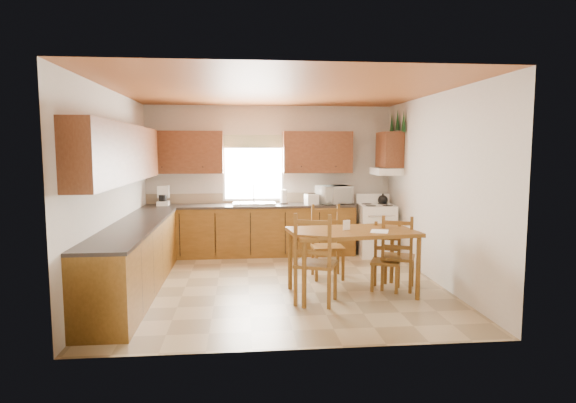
{
  "coord_description": "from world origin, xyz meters",
  "views": [
    {
      "loc": [
        -0.53,
        -6.64,
        1.91
      ],
      "look_at": [
        0.15,
        0.3,
        1.15
      ],
      "focal_mm": 30.0,
      "sensor_mm": 36.0,
      "label": 1
    }
  ],
  "objects": [
    {
      "name": "window_frame",
      "position": [
        -0.3,
        2.22,
        1.55
      ],
      "size": [
        1.13,
        0.02,
        1.18
      ],
      "primitive_type": "cube",
      "color": "white",
      "rests_on": "wall_back"
    },
    {
      "name": "wall_front",
      "position": [
        0.0,
        -2.25,
        1.35
      ],
      "size": [
        4.5,
        4.5,
        0.0
      ],
      "primitive_type": "plane",
      "color": "beige",
      "rests_on": "floor"
    },
    {
      "name": "counter_back",
      "position": [
        -0.38,
        1.95,
        0.9
      ],
      "size": [
        3.75,
        0.63,
        0.04
      ],
      "primitive_type": "cube",
      "color": "#342D29",
      "rests_on": "lower_cab_back"
    },
    {
      "name": "dining_table",
      "position": [
        0.91,
        -0.56,
        0.43
      ],
      "size": [
        1.7,
        1.09,
        0.86
      ],
      "primitive_type": "cube",
      "rotation": [
        0.0,
        0.0,
        0.11
      ],
      "color": "brown",
      "rests_on": "floor"
    },
    {
      "name": "pine_decal_a",
      "position": [
        2.21,
        1.33,
        2.38
      ],
      "size": [
        0.22,
        0.22,
        0.36
      ],
      "primitive_type": "cone",
      "color": "#13401C",
      "rests_on": "wall_right"
    },
    {
      "name": "upper_cab_back_right",
      "position": [
        0.86,
        2.08,
        1.85
      ],
      "size": [
        1.25,
        0.33,
        0.75
      ],
      "primitive_type": "cube",
      "color": "brown",
      "rests_on": "wall_back"
    },
    {
      "name": "upper_cab_stove",
      "position": [
        2.08,
        1.65,
        1.9
      ],
      "size": [
        0.33,
        0.62,
        0.62
      ],
      "primitive_type": "cube",
      "color": "brown",
      "rests_on": "wall_right"
    },
    {
      "name": "range_hood",
      "position": [
        2.03,
        1.65,
        1.52
      ],
      "size": [
        0.44,
        0.62,
        0.12
      ],
      "primitive_type": "cube",
      "color": "white",
      "rests_on": "wall_right"
    },
    {
      "name": "ceiling",
      "position": [
        0.0,
        0.0,
        2.7
      ],
      "size": [
        4.5,
        4.5,
        0.0
      ],
      "primitive_type": "plane",
      "color": "#9E5227",
      "rests_on": "floor"
    },
    {
      "name": "paper_towel",
      "position": [
        0.24,
        1.99,
        1.05
      ],
      "size": [
        0.13,
        0.13,
        0.26
      ],
      "primitive_type": "cylinder",
      "rotation": [
        0.0,
        0.0,
        0.19
      ],
      "color": "white",
      "rests_on": "counter_back"
    },
    {
      "name": "upper_cab_left",
      "position": [
        -2.08,
        -0.15,
        1.85
      ],
      "size": [
        0.33,
        3.6,
        0.75
      ],
      "primitive_type": "cube",
      "color": "brown",
      "rests_on": "wall_left"
    },
    {
      "name": "window_pane",
      "position": [
        -0.3,
        2.21,
        1.55
      ],
      "size": [
        1.05,
        0.01,
        1.1
      ],
      "primitive_type": "cube",
      "color": "white",
      "rests_on": "wall_back"
    },
    {
      "name": "microwave",
      "position": [
        1.16,
        1.95,
        1.08
      ],
      "size": [
        0.65,
        0.56,
        0.33
      ],
      "primitive_type": "imported",
      "rotation": [
        0.0,
        0.0,
        0.36
      ],
      "color": "white",
      "rests_on": "counter_back"
    },
    {
      "name": "wall_back",
      "position": [
        0.0,
        2.25,
        1.35
      ],
      "size": [
        4.5,
        4.5,
        0.0
      ],
      "primitive_type": "plane",
      "color": "beige",
      "rests_on": "floor"
    },
    {
      "name": "counter_left",
      "position": [
        -1.95,
        -0.15,
        0.9
      ],
      "size": [
        0.63,
        3.6,
        0.04
      ],
      "primitive_type": "cube",
      "color": "#342D29",
      "rests_on": "lower_cab_left"
    },
    {
      "name": "pine_decal_b",
      "position": [
        2.21,
        1.65,
        2.42
      ],
      "size": [
        0.22,
        0.22,
        0.36
      ],
      "primitive_type": "cone",
      "color": "#13401C",
      "rests_on": "wall_right"
    },
    {
      "name": "table_paper",
      "position": [
        1.23,
        -0.7,
        0.86
      ],
      "size": [
        0.3,
        0.35,
        0.0
      ],
      "primitive_type": "cube",
      "rotation": [
        0.0,
        0.0,
        -0.35
      ],
      "color": "white",
      "rests_on": "dining_table"
    },
    {
      "name": "toaster",
      "position": [
        0.73,
        1.86,
        1.01
      ],
      "size": [
        0.27,
        0.22,
        0.19
      ],
      "primitive_type": "cube",
      "rotation": [
        0.0,
        0.0,
        0.38
      ],
      "color": "white",
      "rests_on": "counter_back"
    },
    {
      "name": "backsplash",
      "position": [
        -0.38,
        2.24,
        1.01
      ],
      "size": [
        3.75,
        0.01,
        0.18
      ],
      "primitive_type": "cube",
      "color": "gray",
      "rests_on": "counter_back"
    },
    {
      "name": "chair_near_right",
      "position": [
        1.6,
        -0.36,
        0.51
      ],
      "size": [
        0.56,
        0.55,
        1.02
      ],
      "primitive_type": "cube",
      "rotation": [
        0.0,
        0.0,
        2.72
      ],
      "color": "brown",
      "rests_on": "floor"
    },
    {
      "name": "wall_left",
      "position": [
        -2.25,
        0.0,
        1.35
      ],
      "size": [
        4.5,
        4.5,
        0.0
      ],
      "primitive_type": "plane",
      "color": "beige",
      "rests_on": "floor"
    },
    {
      "name": "table_card",
      "position": [
        0.84,
        -0.54,
        0.93
      ],
      "size": [
        0.1,
        0.05,
        0.13
      ],
      "primitive_type": "cube",
      "rotation": [
        0.0,
        0.0,
        0.36
      ],
      "color": "white",
      "rests_on": "dining_table"
    },
    {
      "name": "coffeemaker",
      "position": [
        -1.9,
        1.96,
        1.07
      ],
      "size": [
        0.22,
        0.25,
        0.31
      ],
      "primitive_type": "cube",
      "rotation": [
        0.0,
        0.0,
        0.19
      ],
      "color": "white",
      "rests_on": "counter_back"
    },
    {
      "name": "lower_cab_back",
      "position": [
        -0.38,
        1.95,
        0.44
      ],
      "size": [
        3.75,
        0.6,
        0.88
      ],
      "primitive_type": "cube",
      "color": "brown",
      "rests_on": "floor"
    },
    {
      "name": "chair_far_left",
      "position": [
        0.74,
        0.29,
        0.54
      ],
      "size": [
        0.45,
        0.43,
        1.07
      ],
      "primitive_type": "cube",
      "rotation": [
        0.0,
        0.0,
        0.0
      ],
      "color": "brown",
      "rests_on": "floor"
    },
    {
      "name": "stove",
      "position": [
        1.88,
        1.68,
        0.45
      ],
      "size": [
        0.65,
        0.67,
        0.9
      ],
      "primitive_type": "cube",
      "rotation": [
        0.0,
        0.0,
        -0.07
      ],
      "color": "white",
      "rests_on": "floor"
    },
    {
      "name": "sink_basin",
      "position": [
        -0.3,
        1.95,
        0.94
      ],
      "size": [
        0.75,
        0.45,
        0.04
      ],
      "primitive_type": "cube",
      "color": "silver",
      "rests_on": "counter_back"
    },
    {
      "name": "lower_cab_left",
      "position": [
        -1.95,
        -0.15,
        0.44
      ],
      "size": [
        0.6,
        3.6,
        0.88
      ],
      "primitive_type": "cube",
      "color": "brown",
      "rests_on": "floor"
    },
    {
      "name": "pine_decal_c",
      "position": [
        2.21,
        1.97,
        2.38
      ],
      "size": [
        0.22,
        0.22,
        0.36
      ],
      "primitive_type": "cone",
      "color": "#13401C",
      "rests_on": "wall_right"
    },
    {
      "name": "upper_cab_back_left",
      "position": [
        -1.55,
        2.08,
        1.85
      ],
      "size": [
        1.41,
        0.33,
        0.75
      ],
      "primitive_type": "cube",
      "color": "brown",
      "rests_on": "wall_back"
    },
    {
      "name": "window_valance",
      "position": [
        -0.3,
        2.19,
        2.05
      ],
      "size": [
        1.19,
        0.01,
        0.24
      ],
      "primitive_type": "cube",
      "color": "#597844",
      "rests_on": "wall_back"
    },
    {
      "name": "floor",
      "position": [
        0.0,
        0.0,
        0.0
      ],
      "size": [
        4.5,
        4.5,
        0.0
      ],
      "primitive_type": "plane",
      "color": "#9C8963",
      "rests_on": "ground"
    },
    {
      "name": "wall_right",
      "position": [
        2.25,
        0.0,
        1.35
      ],
      "size": [
        4.5,
        4.5,
        0.0
      ],
      "primitive_type": "plane",
      "color": "beige",
      "rests_on": "floor"
    },
    {
      "name": "chair_far_right",
      "position": [
        1.42,
        -0.4,
        0.45
      ],
      "size": [
        0.49,
        0.48,
        0.9
      ],
      "primitive_type": "cube",
      "rotation": [
        0.0,
        0.0,
        -0.41
      ],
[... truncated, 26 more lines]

